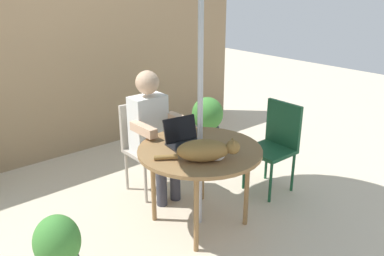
{
  "coord_description": "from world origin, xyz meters",
  "views": [
    {
      "loc": [
        -1.98,
        -2.23,
        1.99
      ],
      "look_at": [
        0.0,
        0.1,
        0.85
      ],
      "focal_mm": 37.08,
      "sensor_mm": 36.0,
      "label": 1
    }
  ],
  "objects_px": {
    "chair_occupied": "(144,140)",
    "potted_plant_by_chair": "(207,122)",
    "cat": "(206,151)",
    "laptop": "(183,137)",
    "chair_empty": "(276,140)",
    "person_seated": "(153,128)",
    "patio_table": "(200,155)"
  },
  "relations": [
    {
      "from": "chair_empty",
      "to": "patio_table",
      "type": "bearing_deg",
      "value": 179.26
    },
    {
      "from": "patio_table",
      "to": "cat",
      "type": "distance_m",
      "value": 0.28
    },
    {
      "from": "patio_table",
      "to": "chair_empty",
      "type": "relative_size",
      "value": 1.15
    },
    {
      "from": "chair_occupied",
      "to": "laptop",
      "type": "bearing_deg",
      "value": -93.26
    },
    {
      "from": "cat",
      "to": "laptop",
      "type": "bearing_deg",
      "value": 77.91
    },
    {
      "from": "chair_empty",
      "to": "potted_plant_by_chair",
      "type": "relative_size",
      "value": 1.27
    },
    {
      "from": "patio_table",
      "to": "person_seated",
      "type": "height_order",
      "value": "person_seated"
    },
    {
      "from": "patio_table",
      "to": "chair_empty",
      "type": "bearing_deg",
      "value": -0.74
    },
    {
      "from": "patio_table",
      "to": "chair_empty",
      "type": "xyz_separation_m",
      "value": [
        0.99,
        -0.01,
        -0.12
      ]
    },
    {
      "from": "chair_empty",
      "to": "laptop",
      "type": "distance_m",
      "value": 1.07
    },
    {
      "from": "patio_table",
      "to": "chair_occupied",
      "type": "relative_size",
      "value": 1.15
    },
    {
      "from": "laptop",
      "to": "potted_plant_by_chair",
      "type": "distance_m",
      "value": 1.48
    },
    {
      "from": "patio_table",
      "to": "laptop",
      "type": "xyz_separation_m",
      "value": [
        -0.04,
        0.17,
        0.12
      ]
    },
    {
      "from": "chair_empty",
      "to": "potted_plant_by_chair",
      "type": "distance_m",
      "value": 1.1
    },
    {
      "from": "patio_table",
      "to": "chair_empty",
      "type": "distance_m",
      "value": 1.0
    },
    {
      "from": "chair_empty",
      "to": "cat",
      "type": "height_order",
      "value": "chair_empty"
    },
    {
      "from": "chair_empty",
      "to": "potted_plant_by_chair",
      "type": "height_order",
      "value": "chair_empty"
    },
    {
      "from": "chair_occupied",
      "to": "cat",
      "type": "xyz_separation_m",
      "value": [
        -0.12,
        -1.03,
        0.26
      ]
    },
    {
      "from": "chair_occupied",
      "to": "chair_empty",
      "type": "bearing_deg",
      "value": -40.33
    },
    {
      "from": "person_seated",
      "to": "chair_empty",
      "type": "bearing_deg",
      "value": -34.61
    },
    {
      "from": "cat",
      "to": "potted_plant_by_chair",
      "type": "relative_size",
      "value": 0.76
    },
    {
      "from": "person_seated",
      "to": "potted_plant_by_chair",
      "type": "bearing_deg",
      "value": 20.67
    },
    {
      "from": "person_seated",
      "to": "potted_plant_by_chair",
      "type": "height_order",
      "value": "person_seated"
    },
    {
      "from": "patio_table",
      "to": "chair_occupied",
      "type": "bearing_deg",
      "value": 90.0
    },
    {
      "from": "chair_occupied",
      "to": "laptop",
      "type": "relative_size",
      "value": 2.66
    },
    {
      "from": "patio_table",
      "to": "chair_empty",
      "type": "height_order",
      "value": "chair_empty"
    },
    {
      "from": "chair_occupied",
      "to": "potted_plant_by_chair",
      "type": "height_order",
      "value": "chair_occupied"
    },
    {
      "from": "person_seated",
      "to": "laptop",
      "type": "height_order",
      "value": "person_seated"
    },
    {
      "from": "chair_occupied",
      "to": "potted_plant_by_chair",
      "type": "bearing_deg",
      "value": 12.96
    },
    {
      "from": "laptop",
      "to": "cat",
      "type": "distance_m",
      "value": 0.38
    },
    {
      "from": "laptop",
      "to": "potted_plant_by_chair",
      "type": "height_order",
      "value": "laptop"
    },
    {
      "from": "patio_table",
      "to": "cat",
      "type": "relative_size",
      "value": 1.93
    }
  ]
}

